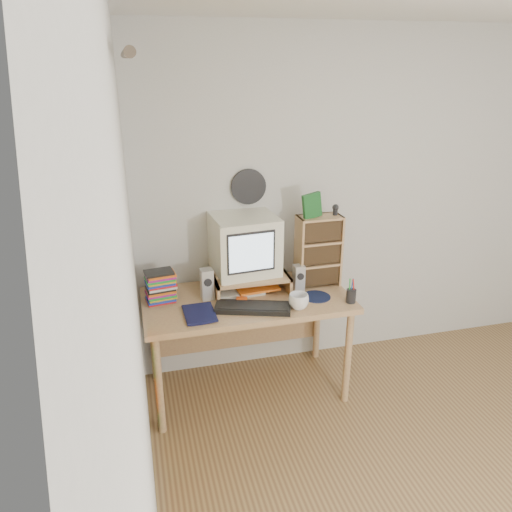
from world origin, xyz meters
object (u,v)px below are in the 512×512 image
cd_rack (318,251)px  mug (299,301)px  crt_monitor (245,246)px  dvd_stack (160,284)px  diary (184,314)px  keyboard (253,308)px  desk (245,311)px

cd_rack → mug: (-0.25, -0.33, -0.20)m
crt_monitor → dvd_stack: bearing=-179.4°
diary → crt_monitor: bearing=32.8°
keyboard → diary: bearing=-163.5°
diary → cd_rack: bearing=13.6°
dvd_stack → diary: 0.31m
cd_rack → crt_monitor: bearing=172.5°
desk → crt_monitor: 0.46m
desk → diary: size_ratio=5.94×
cd_rack → desk: bearing=-177.9°
desk → dvd_stack: 0.62m
keyboard → cd_rack: size_ratio=0.95×
crt_monitor → keyboard: 0.45m
keyboard → mug: mug is taller
dvd_stack → diary: size_ratio=1.10×
desk → dvd_stack: bearing=177.1°
keyboard → dvd_stack: dvd_stack is taller
dvd_stack → crt_monitor: bearing=-2.1°
crt_monitor → dvd_stack: crt_monitor is taller
keyboard → dvd_stack: bearing=172.2°
desk → dvd_stack: (-0.56, 0.03, 0.26)m
crt_monitor → cd_rack: (0.51, -0.06, -0.07)m
mug → dvd_stack: bearing=159.0°
crt_monitor → diary: size_ratio=1.79×
mug → diary: 0.74m
desk → mug: 0.46m
keyboard → cd_rack: (0.54, 0.27, 0.24)m
keyboard → cd_rack: bearing=44.7°
diary → desk: bearing=26.4°
keyboard → diary: (-0.44, 0.01, 0.01)m
crt_monitor → cd_rack: bearing=-11.5°
crt_monitor → mug: 0.54m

